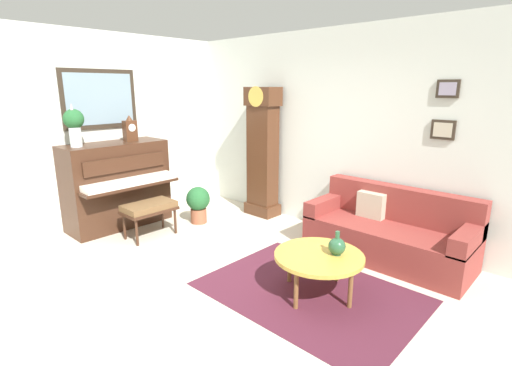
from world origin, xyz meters
The scene contains 13 objects.
ground_plane centered at (0.00, 0.00, -0.05)m, with size 6.40×6.00×0.10m, color beige.
wall_left centered at (-2.60, 0.01, 1.41)m, with size 0.13×4.90×2.80m.
wall_back centered at (0.00, 2.40, 1.40)m, with size 5.30×0.13×2.80m.
area_rug centered at (0.98, 0.64, 0.00)m, with size 2.10×1.50×0.01m, color #4C1E2D.
piano centered at (-2.23, 0.29, 0.63)m, with size 0.87×1.44×1.24m.
piano_bench centered at (-1.50, 0.36, 0.41)m, with size 0.42×0.70×0.48m.
grandfather_clock centered at (-1.02, 2.13, 0.96)m, with size 0.52×0.34×2.03m.
couch centered at (1.19, 1.97, 0.31)m, with size 1.90×0.80×0.84m.
coffee_table centered at (1.05, 0.67, 0.40)m, with size 0.88×0.88×0.43m.
mantel_clock centered at (-2.23, 0.56, 1.41)m, with size 0.13×0.18×0.38m.
flower_vase centered at (-2.23, -0.23, 1.56)m, with size 0.26×0.26×0.58m.
green_jug centered at (1.18, 0.79, 0.52)m, with size 0.17×0.17×0.24m.
potted_plant centered at (-1.45, 1.16, 0.32)m, with size 0.36×0.36×0.56m.
Camera 1 is at (2.95, -2.25, 2.02)m, focal length 26.63 mm.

